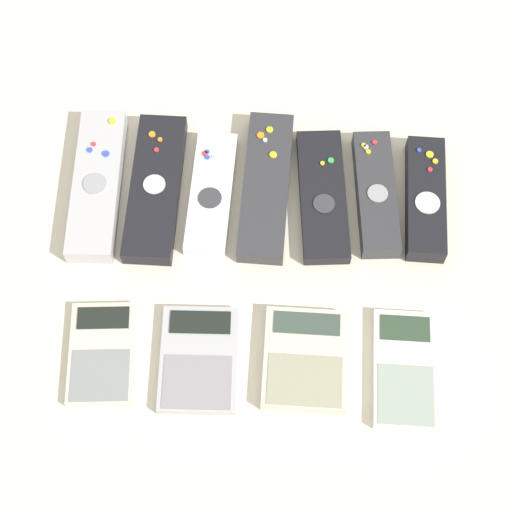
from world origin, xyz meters
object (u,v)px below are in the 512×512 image
(remote_0, at_px, (97,184))
(calculator_1, at_px, (199,359))
(calculator_0, at_px, (102,353))
(remote_5, at_px, (376,194))
(calculator_2, at_px, (305,359))
(remote_6, at_px, (425,198))
(calculator_3, at_px, (405,369))
(remote_3, at_px, (266,186))
(remote_2, at_px, (211,193))
(remote_1, at_px, (155,188))
(remote_4, at_px, (323,196))

(remote_0, distance_m, calculator_1, 0.24)
(calculator_0, distance_m, calculator_1, 0.10)
(remote_5, distance_m, calculator_2, 0.22)
(calculator_0, bearing_deg, remote_6, 26.20)
(calculator_3, bearing_deg, remote_3, 127.15)
(remote_2, distance_m, remote_3, 0.06)
(remote_1, height_order, remote_3, remote_3)
(remote_2, distance_m, calculator_3, 0.30)
(remote_4, relative_size, calculator_1, 1.47)
(remote_6, bearing_deg, calculator_0, -148.30)
(remote_2, bearing_deg, remote_3, 10.53)
(remote_3, bearing_deg, remote_1, -174.92)
(remote_0, bearing_deg, calculator_0, -83.09)
(remote_4, distance_m, remote_5, 0.06)
(calculator_0, height_order, calculator_1, calculator_1)
(remote_2, height_order, remote_4, same)
(remote_1, bearing_deg, remote_3, 3.90)
(calculator_1, bearing_deg, remote_5, 46.32)
(remote_0, relative_size, calculator_0, 1.66)
(remote_3, xyz_separation_m, calculator_1, (-0.06, -0.21, -0.01))
(remote_2, relative_size, calculator_0, 1.37)
(remote_2, bearing_deg, calculator_2, -58.11)
(remote_2, xyz_separation_m, remote_5, (0.19, 0.00, 0.00))
(calculator_3, bearing_deg, calculator_2, 178.19)
(remote_3, bearing_deg, calculator_0, -126.32)
(calculator_3, bearing_deg, remote_6, 82.98)
(remote_6, bearing_deg, remote_1, -178.42)
(remote_3, relative_size, calculator_3, 1.46)
(calculator_0, xyz_separation_m, calculator_2, (0.22, 0.00, 0.00))
(remote_3, xyz_separation_m, calculator_0, (-0.17, -0.21, -0.01))
(remote_2, xyz_separation_m, remote_6, (0.25, -0.00, 0.00))
(remote_1, xyz_separation_m, calculator_1, (0.06, -0.21, -0.00))
(remote_0, relative_size, remote_4, 1.12)
(remote_2, distance_m, calculator_0, 0.22)
(remote_3, bearing_deg, calculator_3, -51.78)
(remote_1, relative_size, calculator_1, 1.62)
(remote_4, xyz_separation_m, calculator_0, (-0.23, -0.20, -0.00))
(remote_4, xyz_separation_m, remote_5, (0.06, 0.00, 0.00))
(calculator_0, distance_m, calculator_3, 0.32)
(calculator_3, bearing_deg, remote_5, 98.64)
(calculator_0, xyz_separation_m, calculator_3, (0.32, -0.01, 0.00))
(remote_2, distance_m, calculator_1, 0.20)
(remote_2, bearing_deg, calculator_3, -40.80)
(remote_2, distance_m, calculator_2, 0.23)
(remote_2, xyz_separation_m, remote_4, (0.13, 0.00, 0.00))
(remote_0, bearing_deg, remote_6, -1.71)
(remote_1, xyz_separation_m, remote_6, (0.31, -0.00, 0.00))
(remote_0, height_order, remote_2, remote_0)
(calculator_0, bearing_deg, remote_5, 31.31)
(remote_4, bearing_deg, remote_3, 169.10)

